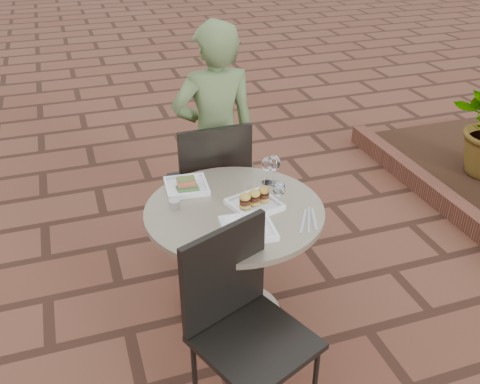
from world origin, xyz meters
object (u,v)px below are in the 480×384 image
object	(u,v)px
cafe_table	(235,248)
plate_salmon	(187,186)
chair_far	(212,178)
plate_sliders	(254,201)
chair_near	(241,313)
diner	(215,138)
plate_tuna	(248,228)

from	to	relation	value
cafe_table	plate_salmon	world-z (taller)	plate_salmon
chair_far	plate_sliders	bearing A→B (deg)	92.75
chair_near	plate_sliders	distance (m)	0.61
cafe_table	diner	world-z (taller)	diner
diner	plate_salmon	size ratio (longest dim) A/B	6.20
diner	plate_sliders	world-z (taller)	diner
diner	chair_near	bearing A→B (deg)	77.87
diner	plate_salmon	bearing A→B (deg)	59.57
plate_salmon	cafe_table	bearing A→B (deg)	-57.08
chair_far	plate_salmon	bearing A→B (deg)	57.00
chair_near	diner	xyz separation A→B (m)	(0.29, 1.35, 0.19)
cafe_table	chair_far	bearing A→B (deg)	84.29
plate_sliders	plate_tuna	bearing A→B (deg)	-118.09
cafe_table	plate_sliders	xyz separation A→B (m)	(0.10, -0.02, 0.28)
cafe_table	plate_salmon	bearing A→B (deg)	122.92
chair_near	plate_sliders	xyz separation A→B (m)	(0.25, 0.52, 0.21)
cafe_table	plate_sliders	distance (m)	0.30
cafe_table	plate_sliders	size ratio (longest dim) A/B	3.24
chair_far	chair_near	xyz separation A→B (m)	(-0.21, -1.18, 0.00)
chair_near	plate_sliders	size ratio (longest dim) A/B	3.35
diner	plate_sliders	size ratio (longest dim) A/B	5.33
cafe_table	plate_tuna	bearing A→B (deg)	-90.33
chair_near	chair_far	bearing A→B (deg)	57.43
plate_sliders	chair_near	bearing A→B (deg)	-115.70
cafe_table	chair_far	xyz separation A→B (m)	(0.07, 0.65, 0.07)
plate_salmon	chair_near	bearing A→B (deg)	-87.98
diner	plate_salmon	world-z (taller)	diner
diner	cafe_table	bearing A→B (deg)	80.11
plate_sliders	diner	bearing A→B (deg)	87.05
plate_tuna	diner	bearing A→B (deg)	81.95
cafe_table	diner	size ratio (longest dim) A/B	0.61
chair_near	diner	world-z (taller)	diner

